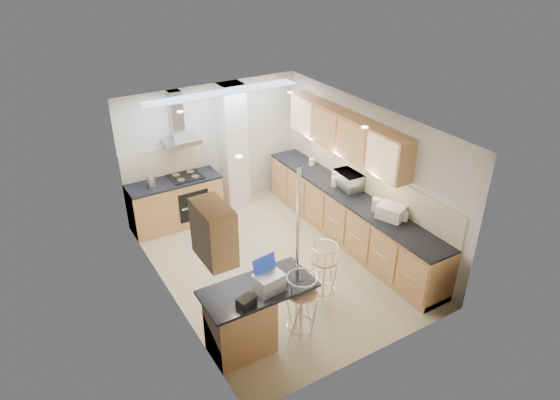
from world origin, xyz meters
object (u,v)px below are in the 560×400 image
laptop (269,283)px  bar_stool_end (324,274)px  bar_stool_near (301,308)px  bread_bin (391,212)px  microwave (349,180)px

laptop → bar_stool_end: (1.14, 0.38, -0.56)m
bar_stool_near → bread_bin: bread_bin is taller
laptop → bar_stool_end: size_ratio=0.35×
microwave → bread_bin: (-0.07, -1.18, -0.04)m
microwave → bar_stool_near: bearing=132.5°
bread_bin → laptop: bearing=169.8°
bar_stool_near → bread_bin: bearing=37.4°
bar_stool_end → bread_bin: (1.44, 0.22, 0.52)m
bar_stool_near → laptop: bearing=-175.6°
bread_bin → microwave: bearing=63.3°
laptop → bar_stool_near: size_ratio=0.33×
laptop → bread_bin: 2.64m
microwave → bar_stool_end: bearing=135.0°
laptop → bread_bin: bearing=6.3°
microwave → bar_stool_near: size_ratio=0.50×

